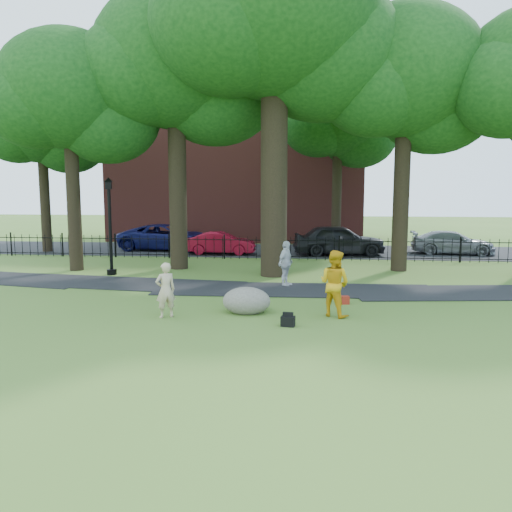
# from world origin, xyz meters

# --- Properties ---
(ground) EXTENTS (120.00, 120.00, 0.00)m
(ground) POSITION_xyz_m (0.00, 0.00, 0.00)
(ground) COLOR #446724
(ground) RESTS_ON ground
(footpath) EXTENTS (36.07, 3.85, 0.03)m
(footpath) POSITION_xyz_m (1.00, 3.90, 0.00)
(footpath) COLOR black
(footpath) RESTS_ON ground
(street) EXTENTS (80.00, 7.00, 0.02)m
(street) POSITION_xyz_m (0.00, 16.00, 0.00)
(street) COLOR black
(street) RESTS_ON ground
(iron_fence) EXTENTS (44.00, 0.04, 1.20)m
(iron_fence) POSITION_xyz_m (0.00, 12.00, 0.60)
(iron_fence) COLOR black
(iron_fence) RESTS_ON ground
(brick_building) EXTENTS (18.00, 8.00, 12.00)m
(brick_building) POSITION_xyz_m (-4.00, 24.00, 6.00)
(brick_building) COLOR maroon
(brick_building) RESTS_ON ground
(big_tree) EXTENTS (10.08, 8.61, 14.37)m
(big_tree) POSITION_xyz_m (0.13, 7.09, 10.14)
(big_tree) COLOR black
(big_tree) RESTS_ON ground
(tree_row) EXTENTS (26.82, 7.96, 12.42)m
(tree_row) POSITION_xyz_m (0.52, 8.40, 8.15)
(tree_row) COLOR black
(tree_row) RESTS_ON ground
(woman) EXTENTS (0.68, 0.63, 1.57)m
(woman) POSITION_xyz_m (-2.48, -0.40, 0.79)
(woman) COLOR #CDB08D
(woman) RESTS_ON ground
(man) EXTENTS (1.16, 1.11, 1.89)m
(man) POSITION_xyz_m (2.25, 0.28, 0.95)
(man) COLOR gold
(man) RESTS_ON ground
(pedestrian) EXTENTS (0.79, 1.08, 1.71)m
(pedestrian) POSITION_xyz_m (0.63, 4.69, 0.85)
(pedestrian) COLOR silver
(pedestrian) RESTS_ON ground
(boulder) EXTENTS (1.56, 1.27, 0.82)m
(boulder) POSITION_xyz_m (-0.28, 0.38, 0.41)
(boulder) COLOR #5E584E
(boulder) RESTS_ON ground
(lamppost) EXTENTS (0.41, 0.41, 4.13)m
(lamppost) POSITION_xyz_m (-6.92, 6.46, 2.02)
(lamppost) COLOR black
(lamppost) RESTS_ON ground
(backpack) EXTENTS (0.39, 0.28, 0.27)m
(backpack) POSITION_xyz_m (1.00, -0.98, 0.14)
(backpack) COLOR black
(backpack) RESTS_ON ground
(red_bag) EXTENTS (0.39, 0.28, 0.25)m
(red_bag) POSITION_xyz_m (2.61, 1.88, 0.12)
(red_bag) COLOR maroon
(red_bag) RESTS_ON ground
(red_sedan) EXTENTS (3.87, 1.41, 1.27)m
(red_sedan) POSITION_xyz_m (-3.53, 13.95, 0.63)
(red_sedan) COLOR maroon
(red_sedan) RESTS_ON ground
(navy_van) EXTENTS (5.78, 2.85, 1.58)m
(navy_van) POSITION_xyz_m (-7.18, 15.50, 0.79)
(navy_van) COLOR #0D0F41
(navy_van) RESTS_ON ground
(grey_car) EXTENTS (5.27, 2.66, 1.72)m
(grey_car) POSITION_xyz_m (3.10, 14.27, 0.86)
(grey_car) COLOR black
(grey_car) RESTS_ON ground
(silver_car) EXTENTS (4.70, 2.27, 1.32)m
(silver_car) POSITION_xyz_m (9.53, 15.40, 0.66)
(silver_car) COLOR gray
(silver_car) RESTS_ON ground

